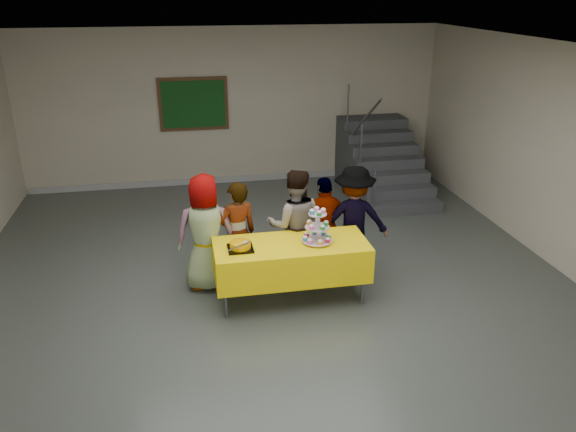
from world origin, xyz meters
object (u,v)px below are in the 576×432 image
at_px(schoolchild_c, 295,225).
at_px(schoolchild_d, 325,225).
at_px(staircase, 379,163).
at_px(bake_table, 291,259).
at_px(schoolchild_e, 353,219).
at_px(cupcake_stand, 317,229).
at_px(noticeboard, 194,104).
at_px(schoolchild_a, 206,233).
at_px(schoolchild_b, 238,234).
at_px(bear_cake, 240,245).

xyz_separation_m(schoolchild_c, schoolchild_d, (0.44, 0.12, -0.08)).
bearing_deg(staircase, bake_table, -123.04).
xyz_separation_m(bake_table, schoolchild_e, (0.99, 0.65, 0.19)).
xyz_separation_m(bake_table, schoolchild_d, (0.60, 0.69, 0.12)).
distance_m(schoolchild_d, schoolchild_e, 0.40).
bearing_deg(cupcake_stand, noticeboard, 105.13).
height_order(schoolchild_d, noticeboard, noticeboard).
bearing_deg(staircase, schoolchild_a, -136.42).
xyz_separation_m(schoolchild_d, schoolchild_e, (0.39, -0.04, 0.07)).
relative_size(bake_table, schoolchild_c, 1.24).
distance_m(schoolchild_c, schoolchild_e, 0.83).
distance_m(schoolchild_a, schoolchild_b, 0.41).
xyz_separation_m(bake_table, noticeboard, (-0.96, 4.69, 1.04)).
height_order(schoolchild_c, schoolchild_d, schoolchild_c).
distance_m(bear_cake, noticeboard, 4.81).
distance_m(bear_cake, staircase, 5.01).
xyz_separation_m(cupcake_stand, schoolchild_a, (-1.32, 0.54, -0.17)).
bearing_deg(schoolchild_b, schoolchild_d, 170.17).
xyz_separation_m(bake_table, schoolchild_b, (-0.59, 0.56, 0.15)).
distance_m(cupcake_stand, staircase, 4.47).
bearing_deg(schoolchild_c, schoolchild_d, -157.79).
xyz_separation_m(schoolchild_b, schoolchild_d, (1.20, 0.13, -0.03)).
bearing_deg(noticeboard, cupcake_stand, -74.87).
distance_m(cupcake_stand, schoolchild_d, 0.81).
height_order(schoolchild_d, staircase, staircase).
bearing_deg(bear_cake, schoolchild_b, 87.33).
xyz_separation_m(cupcake_stand, schoolchild_e, (0.67, 0.67, -0.20)).
xyz_separation_m(cupcake_stand, bear_cake, (-0.94, -0.02, -0.11)).
bearing_deg(noticeboard, schoolchild_d, -68.73).
relative_size(schoolchild_a, staircase, 0.64).
bearing_deg(schoolchild_a, cupcake_stand, 161.50).
xyz_separation_m(schoolchild_a, schoolchild_b, (0.41, 0.04, -0.07)).
distance_m(schoolchild_c, staircase, 4.04).
bearing_deg(schoolchild_b, noticeboard, -101.24).
height_order(bake_table, bear_cake, bear_cake).
xyz_separation_m(schoolchild_d, noticeboard, (-1.56, 4.00, 0.92)).
relative_size(schoolchild_c, staircase, 0.63).
distance_m(schoolchild_b, schoolchild_e, 1.59).
bearing_deg(schoolchild_d, noticeboard, -78.38).
relative_size(cupcake_stand, schoolchild_b, 0.32).
bearing_deg(bear_cake, schoolchild_c, 38.16).
distance_m(bear_cake, schoolchild_b, 0.61).
distance_m(bear_cake, schoolchild_e, 1.76).
bearing_deg(schoolchild_c, schoolchild_e, -167.45).
distance_m(schoolchild_b, schoolchild_c, 0.76).
xyz_separation_m(cupcake_stand, schoolchild_d, (0.28, 0.71, -0.26)).
relative_size(bear_cake, noticeboard, 0.28).
relative_size(schoolchild_a, schoolchild_b, 1.09).
xyz_separation_m(bake_table, schoolchild_a, (-1.00, 0.52, 0.21)).
bearing_deg(bear_cake, schoolchild_e, 23.28).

